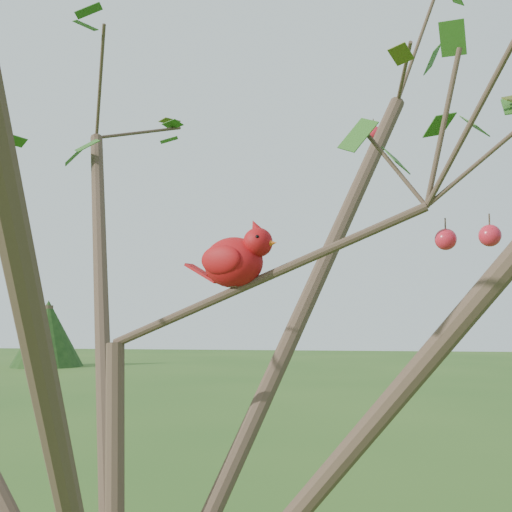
% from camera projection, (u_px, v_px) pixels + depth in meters
% --- Properties ---
extents(crabapple_tree, '(2.35, 2.05, 2.95)m').
position_uv_depth(crabapple_tree, '(132.00, 250.00, 1.15)').
color(crabapple_tree, '#3F2F22').
rests_on(crabapple_tree, ground).
extents(cardinal, '(0.20, 0.13, 0.14)m').
position_uv_depth(cardinal, '(236.00, 260.00, 1.22)').
color(cardinal, '#B60F15').
rests_on(cardinal, ground).
extents(distant_trees, '(43.26, 8.33, 3.46)m').
position_uv_depth(distant_trees, '(266.00, 330.00, 25.05)').
color(distant_trees, '#3F2F22').
rests_on(distant_trees, ground).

